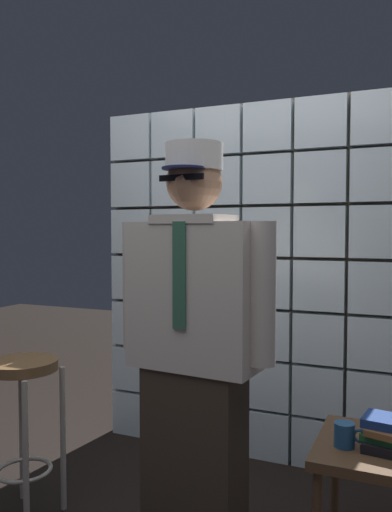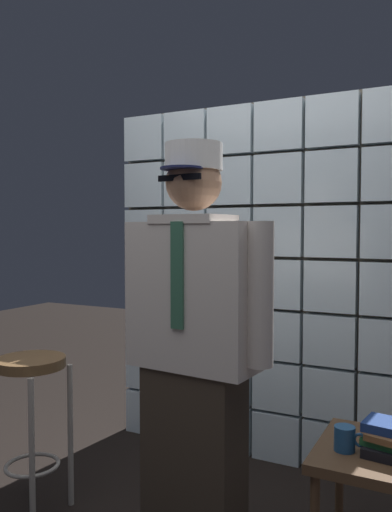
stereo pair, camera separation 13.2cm
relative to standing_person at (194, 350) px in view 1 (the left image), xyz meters
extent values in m
cube|color=silver|center=(-0.94, 1.11, -0.77)|extent=(0.29, 0.08, 0.29)
cube|color=silver|center=(-0.63, 1.11, -0.77)|extent=(0.29, 0.08, 0.29)
cube|color=silver|center=(-0.32, 1.11, -0.77)|extent=(0.29, 0.08, 0.29)
cube|color=silver|center=(-0.01, 1.11, -0.77)|extent=(0.29, 0.08, 0.29)
cube|color=silver|center=(0.31, 1.11, -0.77)|extent=(0.29, 0.08, 0.29)
cube|color=silver|center=(0.62, 1.11, -0.77)|extent=(0.29, 0.08, 0.29)
cube|color=silver|center=(-0.94, 1.11, -0.46)|extent=(0.29, 0.08, 0.29)
cube|color=silver|center=(-0.63, 1.11, -0.46)|extent=(0.29, 0.08, 0.29)
cube|color=silver|center=(-0.32, 1.11, -0.46)|extent=(0.29, 0.08, 0.29)
cube|color=silver|center=(-0.01, 1.11, -0.46)|extent=(0.29, 0.08, 0.29)
cube|color=silver|center=(0.31, 1.11, -0.46)|extent=(0.29, 0.08, 0.29)
cube|color=silver|center=(0.62, 1.11, -0.46)|extent=(0.29, 0.08, 0.29)
cube|color=silver|center=(-0.94, 1.11, -0.14)|extent=(0.29, 0.08, 0.29)
cube|color=silver|center=(-0.63, 1.11, -0.14)|extent=(0.29, 0.08, 0.29)
cube|color=silver|center=(-0.32, 1.11, -0.14)|extent=(0.29, 0.08, 0.29)
cube|color=silver|center=(-0.01, 1.11, -0.14)|extent=(0.29, 0.08, 0.29)
cube|color=silver|center=(0.31, 1.11, -0.14)|extent=(0.29, 0.08, 0.29)
cube|color=silver|center=(0.62, 1.11, -0.14)|extent=(0.29, 0.08, 0.29)
cube|color=silver|center=(-0.94, 1.11, 0.17)|extent=(0.29, 0.08, 0.29)
cube|color=silver|center=(-0.63, 1.11, 0.17)|extent=(0.29, 0.08, 0.29)
cube|color=silver|center=(-0.32, 1.11, 0.17)|extent=(0.29, 0.08, 0.29)
cube|color=silver|center=(-0.01, 1.11, 0.17)|extent=(0.29, 0.08, 0.29)
cube|color=silver|center=(0.31, 1.11, 0.17)|extent=(0.29, 0.08, 0.29)
cube|color=silver|center=(0.62, 1.11, 0.17)|extent=(0.29, 0.08, 0.29)
cube|color=silver|center=(-0.94, 1.11, 0.48)|extent=(0.29, 0.08, 0.29)
cube|color=silver|center=(-0.63, 1.11, 0.48)|extent=(0.29, 0.08, 0.29)
cube|color=silver|center=(-0.32, 1.11, 0.48)|extent=(0.29, 0.08, 0.29)
cube|color=silver|center=(-0.01, 1.11, 0.48)|extent=(0.29, 0.08, 0.29)
cube|color=silver|center=(0.31, 1.11, 0.48)|extent=(0.29, 0.08, 0.29)
cube|color=silver|center=(0.62, 1.11, 0.48)|extent=(0.29, 0.08, 0.29)
cube|color=silver|center=(-0.94, 1.11, 0.80)|extent=(0.29, 0.08, 0.29)
cube|color=silver|center=(-0.63, 1.11, 0.80)|extent=(0.29, 0.08, 0.29)
cube|color=silver|center=(-0.32, 1.11, 0.80)|extent=(0.29, 0.08, 0.29)
cube|color=silver|center=(-0.01, 1.11, 0.80)|extent=(0.29, 0.08, 0.29)
cube|color=silver|center=(0.31, 1.11, 0.80)|extent=(0.29, 0.08, 0.29)
cube|color=silver|center=(0.62, 1.11, 0.80)|extent=(0.29, 0.08, 0.29)
cube|color=silver|center=(-0.94, 1.11, 1.11)|extent=(0.29, 0.08, 0.29)
cube|color=silver|center=(-0.63, 1.11, 1.11)|extent=(0.29, 0.08, 0.29)
cube|color=silver|center=(-0.32, 1.11, 1.11)|extent=(0.29, 0.08, 0.29)
cube|color=silver|center=(-0.01, 1.11, 1.11)|extent=(0.29, 0.08, 0.29)
cube|color=silver|center=(0.31, 1.11, 1.11)|extent=(0.29, 0.08, 0.29)
cube|color=silver|center=(0.62, 1.11, 1.11)|extent=(0.29, 0.08, 0.29)
cube|color=#5B5447|center=(-0.16, 1.16, 0.17)|extent=(1.90, 0.02, 2.21)
cube|color=#382D23|center=(0.00, 0.00, -0.49)|extent=(0.42, 0.24, 0.84)
cube|color=silver|center=(0.00, 0.00, 0.23)|extent=(0.54, 0.27, 0.60)
cube|color=#33664C|center=(-0.01, -0.12, 0.32)|extent=(0.06, 0.01, 0.42)
cube|color=silver|center=(0.00, 0.00, 0.54)|extent=(0.31, 0.26, 0.04)
sphere|color=#A87A5B|center=(0.00, 0.00, 0.68)|extent=(0.23, 0.23, 0.23)
ellipsoid|color=black|center=(0.00, -0.05, 0.64)|extent=(0.15, 0.09, 0.10)
cube|color=black|center=(-0.01, -0.10, 0.69)|extent=(0.19, 0.03, 0.02)
cylinder|color=#191E47|center=(-0.01, -0.08, 0.73)|extent=(0.19, 0.19, 0.01)
cylinder|color=white|center=(0.00, 0.00, 0.79)|extent=(0.23, 0.23, 0.11)
cylinder|color=silver|center=(0.29, -0.03, 0.25)|extent=(0.11, 0.11, 0.55)
cylinder|color=silver|center=(-0.29, 0.03, 0.25)|extent=(0.11, 0.11, 0.55)
cylinder|color=brown|center=(-0.92, 0.01, -0.16)|extent=(0.34, 0.34, 0.05)
torus|color=#A59E93|center=(-0.92, 0.01, -0.68)|extent=(0.27, 0.27, 0.02)
cylinder|color=#A59E93|center=(-0.78, -0.12, -0.55)|extent=(0.03, 0.03, 0.73)
cylinder|color=#A59E93|center=(-1.05, 0.14, -0.55)|extent=(0.03, 0.03, 0.73)
cylinder|color=#A59E93|center=(-0.78, 0.14, -0.55)|extent=(0.03, 0.03, 0.73)
cube|color=#513823|center=(0.73, 0.21, -0.38)|extent=(0.52, 0.52, 0.04)
cylinder|color=#513823|center=(0.51, 0.43, -0.66)|extent=(0.04, 0.04, 0.52)
cube|color=navy|center=(0.75, 0.19, -0.25)|extent=(0.22, 0.17, 0.03)
cylinder|color=navy|center=(0.58, 0.14, -0.31)|extent=(0.08, 0.08, 0.09)
torus|color=navy|center=(0.64, 0.14, -0.31)|extent=(0.06, 0.01, 0.06)
camera|label=1|loc=(0.84, -1.90, 0.49)|focal=35.98mm
camera|label=2|loc=(0.96, -1.84, 0.49)|focal=35.98mm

